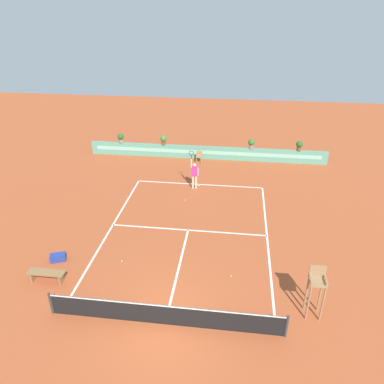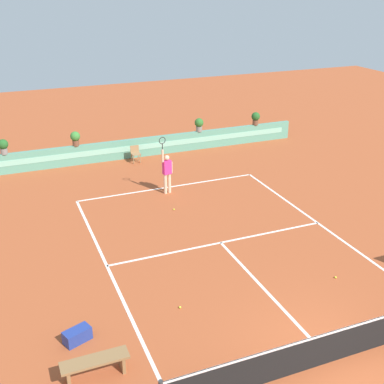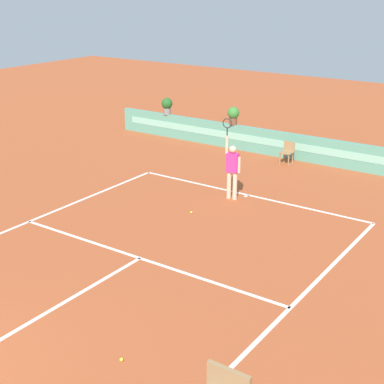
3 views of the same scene
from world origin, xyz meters
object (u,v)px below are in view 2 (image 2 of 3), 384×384
at_px(gear_bag, 77,335).
at_px(tennis_ball_near_baseline, 174,209).
at_px(tennis_ball_by_sideline, 180,307).
at_px(potted_plant_right, 199,124).
at_px(potted_plant_far_right, 256,118).
at_px(tennis_ball_mid_court, 336,277).
at_px(potted_plant_left, 75,138).
at_px(bench_courtside, 95,364).
at_px(ball_kid_chair, 135,153).
at_px(tennis_player, 167,171).
at_px(potted_plant_far_left, 3,146).

height_order(gear_bag, tennis_ball_near_baseline, gear_bag).
relative_size(tennis_ball_by_sideline, potted_plant_right, 0.09).
bearing_deg(potted_plant_far_right, gear_bag, -133.20).
bearing_deg(gear_bag, tennis_ball_mid_court, -0.77).
bearing_deg(tennis_ball_by_sideline, potted_plant_left, 92.48).
relative_size(bench_courtside, potted_plant_left, 2.21).
xyz_separation_m(potted_plant_right, potted_plant_far_right, (3.47, 0.00, 0.00)).
height_order(tennis_ball_by_sideline, potted_plant_left, potted_plant_left).
relative_size(ball_kid_chair, tennis_ball_near_baseline, 12.50).
distance_m(bench_courtside, potted_plant_far_right, 19.20).
bearing_deg(tennis_ball_mid_court, tennis_player, 107.62).
bearing_deg(potted_plant_right, ball_kid_chair, -169.13).
bearing_deg(bench_courtside, gear_bag, 97.30).
distance_m(ball_kid_chair, potted_plant_far_right, 7.38).
distance_m(tennis_player, tennis_ball_near_baseline, 2.05).
relative_size(tennis_ball_mid_court, potted_plant_left, 0.09).
bearing_deg(ball_kid_chair, bench_courtside, -109.79).
relative_size(bench_courtside, tennis_ball_mid_court, 23.53).
relative_size(tennis_ball_by_sideline, potted_plant_left, 0.09).
bearing_deg(potted_plant_left, tennis_ball_mid_court, -67.22).
bearing_deg(potted_plant_far_right, tennis_ball_by_sideline, -126.27).
relative_size(tennis_player, tennis_ball_near_baseline, 38.01).
bearing_deg(bench_courtside, potted_plant_far_right, 50.06).
distance_m(gear_bag, potted_plant_right, 16.11).
bearing_deg(tennis_player, potted_plant_left, 120.43).
xyz_separation_m(tennis_ball_by_sideline, potted_plant_far_left, (-3.93, 13.00, 1.38)).
relative_size(gear_bag, potted_plant_far_left, 0.97).
distance_m(bench_courtside, potted_plant_far_left, 14.78).
distance_m(potted_plant_right, potted_plant_left, 6.63).
height_order(ball_kid_chair, potted_plant_far_left, potted_plant_far_left).
distance_m(gear_bag, tennis_ball_near_baseline, 8.18).
bearing_deg(bench_courtside, potted_plant_left, 81.46).
bearing_deg(potted_plant_far_left, tennis_ball_near_baseline, -48.70).
height_order(potted_plant_far_left, potted_plant_left, same).
relative_size(potted_plant_right, potted_plant_far_left, 1.00).
distance_m(gear_bag, potted_plant_far_right, 18.28).
distance_m(tennis_ball_by_sideline, potted_plant_left, 13.08).
relative_size(potted_plant_right, potted_plant_far_right, 1.00).
bearing_deg(ball_kid_chair, tennis_ball_mid_court, -77.49).
distance_m(gear_bag, potted_plant_far_left, 13.39).
xyz_separation_m(tennis_ball_near_baseline, potted_plant_left, (-2.64, 6.84, 1.38)).
bearing_deg(potted_plant_right, tennis_player, -125.60).
xyz_separation_m(tennis_ball_near_baseline, tennis_ball_by_sideline, (-2.08, -6.16, 0.00)).
bearing_deg(ball_kid_chair, gear_bag, -112.51).
bearing_deg(potted_plant_far_left, gear_bag, -85.79).
height_order(gear_bag, potted_plant_left, potted_plant_left).
relative_size(gear_bag, potted_plant_far_right, 0.97).
bearing_deg(tennis_ball_mid_court, ball_kid_chair, 102.51).
relative_size(ball_kid_chair, gear_bag, 1.21).
distance_m(tennis_ball_near_baseline, potted_plant_far_right, 10.21).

